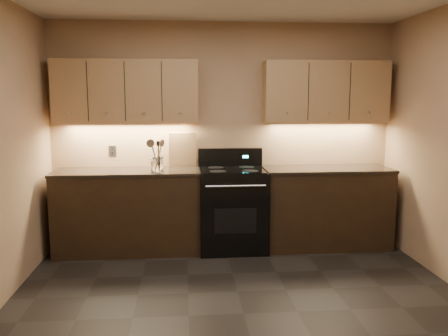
{
  "coord_description": "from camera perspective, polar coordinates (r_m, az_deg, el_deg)",
  "views": [
    {
      "loc": [
        -0.47,
        -3.6,
        1.74
      ],
      "look_at": [
        -0.04,
        1.45,
        0.98
      ],
      "focal_mm": 38.0,
      "sensor_mm": 36.0,
      "label": 1
    }
  ],
  "objects": [
    {
      "name": "floor",
      "position": [
        4.02,
        2.38,
        -17.1
      ],
      "size": [
        4.0,
        4.0,
        0.0
      ],
      "primitive_type": "plane",
      "color": "black",
      "rests_on": "ground"
    },
    {
      "name": "wall_back",
      "position": [
        5.63,
        -0.11,
        4.06
      ],
      "size": [
        4.0,
        0.04,
        2.6
      ],
      "primitive_type": "cube",
      "color": "tan",
      "rests_on": "ground"
    },
    {
      "name": "counter_left",
      "position": [
        5.48,
        -11.42,
        -5.07
      ],
      "size": [
        1.62,
        0.62,
        0.93
      ],
      "color": "black",
      "rests_on": "ground"
    },
    {
      "name": "counter_right",
      "position": [
        5.69,
        12.12,
        -4.6
      ],
      "size": [
        1.46,
        0.62,
        0.93
      ],
      "color": "black",
      "rests_on": "ground"
    },
    {
      "name": "stove",
      "position": [
        5.45,
        1.01,
        -4.83
      ],
      "size": [
        0.76,
        0.68,
        1.14
      ],
      "color": "black",
      "rests_on": "ground"
    },
    {
      "name": "upper_cab_left",
      "position": [
        5.48,
        -11.65,
        8.99
      ],
      "size": [
        1.6,
        0.3,
        0.7
      ],
      "primitive_type": "cube",
      "color": "#A77C53",
      "rests_on": "wall_back"
    },
    {
      "name": "upper_cab_right",
      "position": [
        5.69,
        12.1,
        8.96
      ],
      "size": [
        1.44,
        0.3,
        0.7
      ],
      "primitive_type": "cube",
      "color": "#A77C53",
      "rests_on": "wall_back"
    },
    {
      "name": "outlet_plate",
      "position": [
        5.69,
        -13.28,
        2.05
      ],
      "size": [
        0.08,
        0.01,
        0.12
      ],
      "primitive_type": "cube",
      "color": "#B2B5BA",
      "rests_on": "wall_back"
    },
    {
      "name": "utensil_crock",
      "position": [
        5.22,
        -8.06,
        0.38
      ],
      "size": [
        0.16,
        0.16,
        0.17
      ],
      "color": "white",
      "rests_on": "counter_left"
    },
    {
      "name": "cutting_board",
      "position": [
        5.58,
        -4.99,
        2.25
      ],
      "size": [
        0.33,
        0.11,
        0.41
      ],
      "primitive_type": "cube",
      "rotation": [
        0.18,
        0.0,
        0.06
      ],
      "color": "tan",
      "rests_on": "counter_left"
    },
    {
      "name": "wooden_spoon",
      "position": [
        5.19,
        -8.32,
        1.55
      ],
      "size": [
        0.15,
        0.08,
        0.34
      ],
      "primitive_type": null,
      "rotation": [
        -0.01,
        0.26,
        0.12
      ],
      "color": "tan",
      "rests_on": "utensil_crock"
    },
    {
      "name": "black_turner",
      "position": [
        5.19,
        -7.9,
        1.51
      ],
      "size": [
        0.11,
        0.17,
        0.35
      ],
      "primitive_type": null,
      "rotation": [
        -0.2,
        0.08,
        0.43
      ],
      "color": "black",
      "rests_on": "utensil_crock"
    },
    {
      "name": "steel_spatula",
      "position": [
        5.22,
        -7.83,
        1.69
      ],
      "size": [
        0.2,
        0.15,
        0.37
      ],
      "primitive_type": null,
      "rotation": [
        -0.04,
        -0.29,
        -0.3
      ],
      "color": "silver",
      "rests_on": "utensil_crock"
    },
    {
      "name": "steel_skimmer",
      "position": [
        5.2,
        -7.77,
        1.54
      ],
      "size": [
        0.19,
        0.11,
        0.35
      ],
      "primitive_type": null,
      "rotation": [
        -0.06,
        -0.31,
        0.02
      ],
      "color": "silver",
      "rests_on": "utensil_crock"
    }
  ]
}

